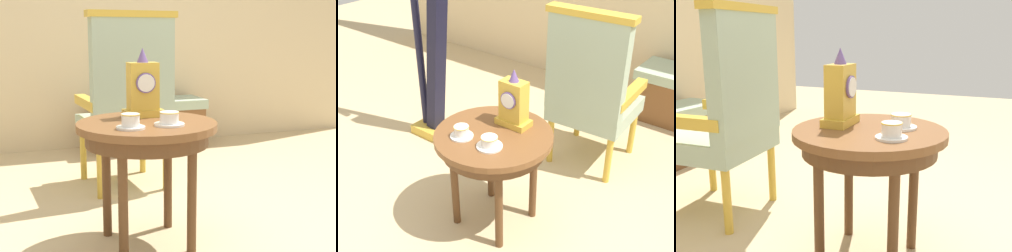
# 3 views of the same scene
# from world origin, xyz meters

# --- Properties ---
(side_table) EXTENTS (0.65, 0.65, 0.60)m
(side_table) POSITION_xyz_m (-0.01, 0.07, 0.52)
(side_table) COLOR brown
(side_table) RESTS_ON ground
(teacup_left) EXTENTS (0.13, 0.13, 0.07)m
(teacup_left) POSITION_xyz_m (-0.13, -0.06, 0.63)
(teacup_left) COLOR white
(teacup_left) RESTS_ON side_table
(teacup_right) EXTENTS (0.14, 0.14, 0.06)m
(teacup_right) POSITION_xyz_m (0.06, -0.04, 0.63)
(teacup_right) COLOR white
(teacup_right) RESTS_ON side_table
(mantel_clock) EXTENTS (0.19, 0.11, 0.34)m
(mantel_clock) POSITION_xyz_m (0.01, 0.22, 0.74)
(mantel_clock) COLOR gold
(mantel_clock) RESTS_ON side_table
(armchair) EXTENTS (0.57, 0.56, 1.14)m
(armchair) POSITION_xyz_m (0.12, 0.93, 0.59)
(armchair) COLOR #9EB299
(armchair) RESTS_ON ground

